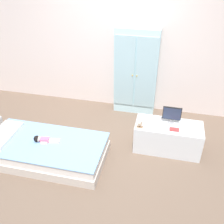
# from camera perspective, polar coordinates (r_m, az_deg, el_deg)

# --- Properties ---
(ground_plane) EXTENTS (10.00, 10.00, 0.02)m
(ground_plane) POSITION_cam_1_polar(r_m,az_deg,el_deg) (4.12, -2.98, -9.31)
(ground_plane) COLOR brown
(back_wall) EXTENTS (6.40, 0.05, 2.70)m
(back_wall) POSITION_cam_1_polar(r_m,az_deg,el_deg) (4.79, 1.78, 15.85)
(back_wall) COLOR silver
(back_wall) RESTS_ON ground_plane
(bed) EXTENTS (1.78, 0.91, 0.30)m
(bed) POSITION_cam_1_polar(r_m,az_deg,el_deg) (4.07, -14.33, -8.20)
(bed) COLOR beige
(bed) RESTS_ON ground_plane
(pillow) EXTENTS (0.32, 0.65, 0.06)m
(pillow) POSITION_cam_1_polar(r_m,az_deg,el_deg) (4.29, -22.98, -4.61)
(pillow) COLOR white
(pillow) RESTS_ON bed
(doll) EXTENTS (0.39, 0.15, 0.10)m
(doll) POSITION_cam_1_polar(r_m,az_deg,el_deg) (3.98, -15.32, -5.89)
(doll) COLOR #D6668E
(doll) RESTS_ON bed
(wardrobe) EXTENTS (0.77, 0.28, 1.62)m
(wardrobe) POSITION_cam_1_polar(r_m,az_deg,el_deg) (4.77, 5.31, 8.75)
(wardrobe) COLOR silver
(wardrobe) RESTS_ON ground_plane
(tv_stand) EXTENTS (1.02, 0.46, 0.46)m
(tv_stand) POSITION_cam_1_polar(r_m,az_deg,el_deg) (4.14, 12.23, -5.48)
(tv_stand) COLOR silver
(tv_stand) RESTS_ON ground_plane
(tv_monitor) EXTENTS (0.28, 0.10, 0.27)m
(tv_monitor) POSITION_cam_1_polar(r_m,az_deg,el_deg) (3.99, 13.16, -0.45)
(tv_monitor) COLOR #99999E
(tv_monitor) RESTS_ON tv_stand
(rocking_horse_toy) EXTENTS (0.10, 0.04, 0.12)m
(rocking_horse_toy) POSITION_cam_1_polar(r_m,az_deg,el_deg) (3.86, 6.32, -2.75)
(rocking_horse_toy) COLOR #8E6642
(rocking_horse_toy) RESTS_ON tv_stand
(book_red) EXTENTS (0.14, 0.09, 0.01)m
(book_red) POSITION_cam_1_polar(r_m,az_deg,el_deg) (3.92, 13.68, -3.79)
(book_red) COLOR #CC3838
(book_red) RESTS_ON tv_stand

